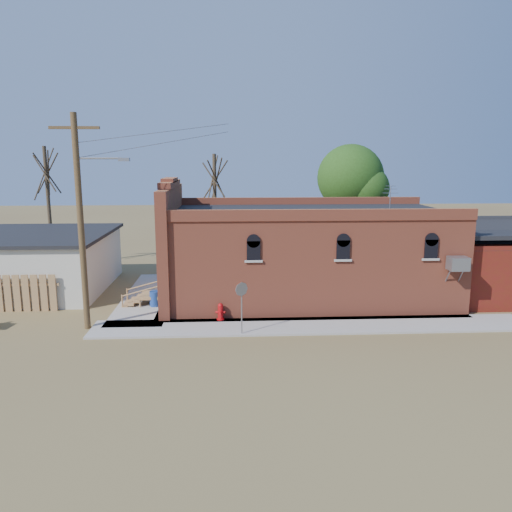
{
  "coord_description": "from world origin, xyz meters",
  "views": [
    {
      "loc": [
        -2.02,
        -19.64,
        7.18
      ],
      "look_at": [
        -0.74,
        4.79,
        2.4
      ],
      "focal_mm": 35.0,
      "sensor_mm": 36.0,
      "label": 1
    }
  ],
  "objects_px": {
    "fire_hydrant": "(221,312)",
    "trash_barrel": "(155,299)",
    "brick_bar": "(301,254)",
    "stop_sign": "(242,294)",
    "utility_pole": "(82,218)"
  },
  "relations": [
    {
      "from": "utility_pole",
      "to": "stop_sign",
      "type": "distance_m",
      "value": 7.32
    },
    {
      "from": "brick_bar",
      "to": "stop_sign",
      "type": "distance_m",
      "value": 6.4
    },
    {
      "from": "stop_sign",
      "to": "trash_barrel",
      "type": "bearing_deg",
      "value": 125.36
    },
    {
      "from": "utility_pole",
      "to": "fire_hydrant",
      "type": "height_order",
      "value": "utility_pole"
    },
    {
      "from": "brick_bar",
      "to": "trash_barrel",
      "type": "xyz_separation_m",
      "value": [
        -7.4,
        -1.36,
        -1.89
      ]
    },
    {
      "from": "fire_hydrant",
      "to": "trash_barrel",
      "type": "xyz_separation_m",
      "value": [
        -3.27,
        2.34,
        -0.01
      ]
    },
    {
      "from": "utility_pole",
      "to": "fire_hydrant",
      "type": "distance_m",
      "value": 7.14
    },
    {
      "from": "stop_sign",
      "to": "brick_bar",
      "type": "bearing_deg",
      "value": 49.69
    },
    {
      "from": "brick_bar",
      "to": "trash_barrel",
      "type": "relative_size",
      "value": 22.14
    },
    {
      "from": "stop_sign",
      "to": "trash_barrel",
      "type": "xyz_separation_m",
      "value": [
        -4.17,
        4.14,
        -1.31
      ]
    },
    {
      "from": "utility_pole",
      "to": "trash_barrel",
      "type": "height_order",
      "value": "utility_pole"
    },
    {
      "from": "brick_bar",
      "to": "stop_sign",
      "type": "relative_size",
      "value": 7.49
    },
    {
      "from": "trash_barrel",
      "to": "stop_sign",
      "type": "bearing_deg",
      "value": -44.76
    },
    {
      "from": "utility_pole",
      "to": "trash_barrel",
      "type": "relative_size",
      "value": 12.15
    },
    {
      "from": "fire_hydrant",
      "to": "brick_bar",
      "type": "bearing_deg",
      "value": 62.07
    }
  ]
}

